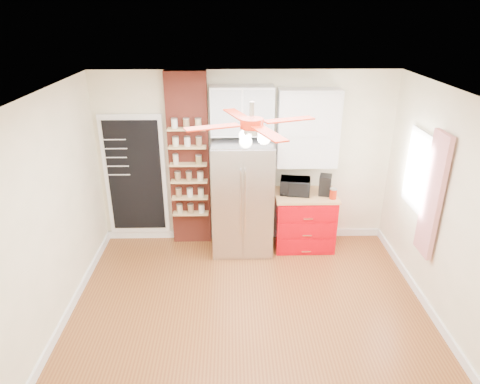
{
  "coord_description": "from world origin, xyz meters",
  "views": [
    {
      "loc": [
        -0.21,
        -4.24,
        3.51
      ],
      "look_at": [
        -0.1,
        0.9,
        1.28
      ],
      "focal_mm": 32.0,
      "sensor_mm": 36.0,
      "label": 1
    }
  ],
  "objects_px": {
    "coffee_maker": "(325,185)",
    "canister_left": "(333,194)",
    "fridge": "(242,197)",
    "ceiling_fan": "(252,124)",
    "pantry_jar_oats": "(176,159)",
    "red_cabinet": "(304,220)",
    "toaster_oven": "(295,186)"
  },
  "relations": [
    {
      "from": "coffee_maker",
      "to": "canister_left",
      "type": "relative_size",
      "value": 2.05
    },
    {
      "from": "fridge",
      "to": "ceiling_fan",
      "type": "xyz_separation_m",
      "value": [
        0.05,
        -1.63,
        1.55
      ]
    },
    {
      "from": "fridge",
      "to": "coffee_maker",
      "type": "relative_size",
      "value": 5.75
    },
    {
      "from": "pantry_jar_oats",
      "to": "fridge",
      "type": "bearing_deg",
      "value": -7.09
    },
    {
      "from": "fridge",
      "to": "ceiling_fan",
      "type": "bearing_deg",
      "value": -88.24
    },
    {
      "from": "red_cabinet",
      "to": "canister_left",
      "type": "bearing_deg",
      "value": -25.73
    },
    {
      "from": "coffee_maker",
      "to": "canister_left",
      "type": "height_order",
      "value": "coffee_maker"
    },
    {
      "from": "toaster_oven",
      "to": "pantry_jar_oats",
      "type": "height_order",
      "value": "pantry_jar_oats"
    },
    {
      "from": "ceiling_fan",
      "to": "coffee_maker",
      "type": "distance_m",
      "value": 2.47
    },
    {
      "from": "toaster_oven",
      "to": "red_cabinet",
      "type": "bearing_deg",
      "value": 4.52
    },
    {
      "from": "red_cabinet",
      "to": "pantry_jar_oats",
      "type": "height_order",
      "value": "pantry_jar_oats"
    },
    {
      "from": "pantry_jar_oats",
      "to": "red_cabinet",
      "type": "bearing_deg",
      "value": -2.11
    },
    {
      "from": "fridge",
      "to": "ceiling_fan",
      "type": "height_order",
      "value": "ceiling_fan"
    },
    {
      "from": "fridge",
      "to": "red_cabinet",
      "type": "xyz_separation_m",
      "value": [
        0.97,
        0.05,
        -0.42
      ]
    },
    {
      "from": "red_cabinet",
      "to": "ceiling_fan",
      "type": "relative_size",
      "value": 0.67
    },
    {
      "from": "toaster_oven",
      "to": "canister_left",
      "type": "relative_size",
      "value": 3.0
    },
    {
      "from": "ceiling_fan",
      "to": "coffee_maker",
      "type": "relative_size",
      "value": 4.6
    },
    {
      "from": "toaster_oven",
      "to": "pantry_jar_oats",
      "type": "distance_m",
      "value": 1.83
    },
    {
      "from": "ceiling_fan",
      "to": "fridge",
      "type": "bearing_deg",
      "value": 91.76
    },
    {
      "from": "canister_left",
      "to": "pantry_jar_oats",
      "type": "relative_size",
      "value": 1.03
    },
    {
      "from": "fridge",
      "to": "pantry_jar_oats",
      "type": "xyz_separation_m",
      "value": [
        -0.98,
        0.12,
        0.57
      ]
    },
    {
      "from": "red_cabinet",
      "to": "pantry_jar_oats",
      "type": "xyz_separation_m",
      "value": [
        -1.95,
        0.07,
        0.99
      ]
    },
    {
      "from": "fridge",
      "to": "canister_left",
      "type": "xyz_separation_m",
      "value": [
        1.34,
        -0.13,
        0.1
      ]
    },
    {
      "from": "fridge",
      "to": "coffee_maker",
      "type": "distance_m",
      "value": 1.26
    },
    {
      "from": "ceiling_fan",
      "to": "coffee_maker",
      "type": "height_order",
      "value": "ceiling_fan"
    },
    {
      "from": "fridge",
      "to": "pantry_jar_oats",
      "type": "relative_size",
      "value": 12.17
    },
    {
      "from": "coffee_maker",
      "to": "red_cabinet",
      "type": "bearing_deg",
      "value": -166.0
    },
    {
      "from": "toaster_oven",
      "to": "pantry_jar_oats",
      "type": "bearing_deg",
      "value": -172.18
    },
    {
      "from": "coffee_maker",
      "to": "pantry_jar_oats",
      "type": "relative_size",
      "value": 2.12
    },
    {
      "from": "fridge",
      "to": "toaster_oven",
      "type": "bearing_deg",
      "value": 4.66
    },
    {
      "from": "pantry_jar_oats",
      "to": "canister_left",
      "type": "bearing_deg",
      "value": -6.15
    },
    {
      "from": "canister_left",
      "to": "pantry_jar_oats",
      "type": "bearing_deg",
      "value": 173.85
    }
  ]
}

